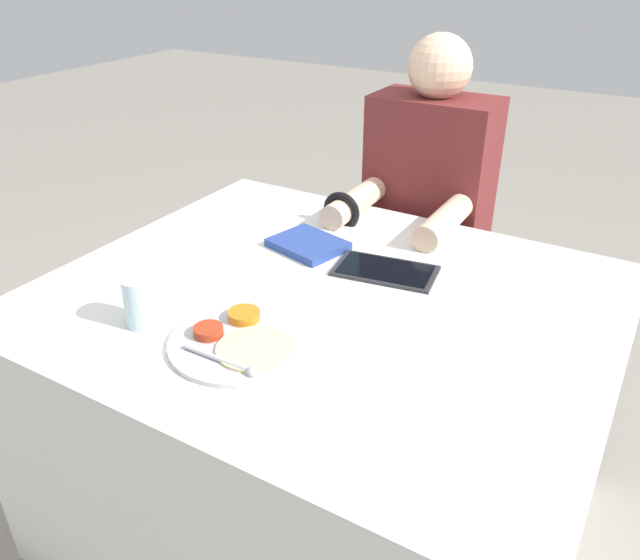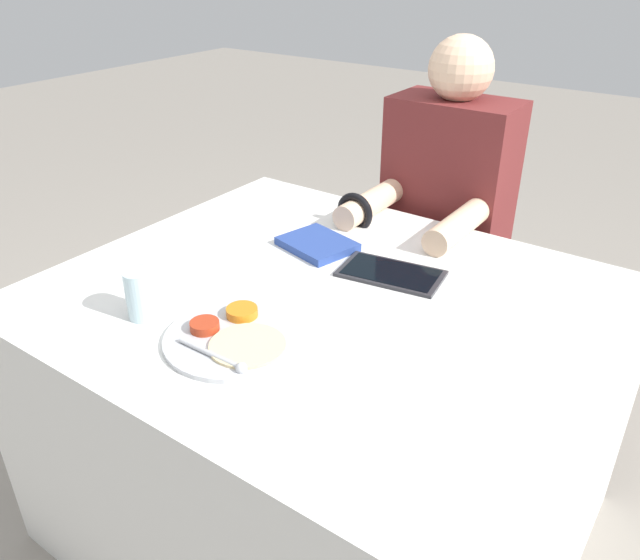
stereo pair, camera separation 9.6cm
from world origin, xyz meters
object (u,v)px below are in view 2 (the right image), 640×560
Objects in this scene: person_diner at (441,248)px; drinking_glass at (142,294)px; thali_tray at (235,337)px; red_notebook at (317,245)px; tablet_device at (391,273)px.

drinking_glass is at bearing -103.67° from person_diner.
thali_tray is 2.66× the size of drinking_glass.
red_notebook is 0.48m from drinking_glass.
drinking_glass is (-0.33, -0.45, 0.05)m from tablet_device.
tablet_device is 0.22× the size of person_diner.
thali_tray is at bearing -105.53° from tablet_device.
red_notebook is at bearing 174.98° from tablet_device.
person_diner is at bearing 76.33° from drinking_glass.
tablet_device is (0.11, 0.41, -0.00)m from thali_tray.
drinking_glass is at bearing -168.74° from thali_tray.
drinking_glass is (-0.21, -0.04, 0.04)m from thali_tray.
thali_tray is at bearing -75.44° from red_notebook.
person_diner is (0.13, 0.48, -0.16)m from red_notebook.
person_diner reaches higher than tablet_device.
red_notebook is 0.17× the size of person_diner.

